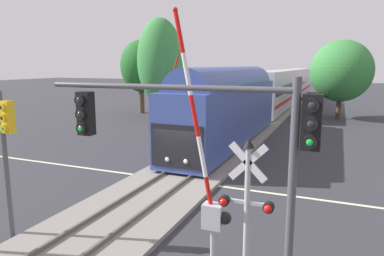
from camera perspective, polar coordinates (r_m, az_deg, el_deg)
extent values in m
plane|color=#333338|center=(17.62, -2.57, -8.42)|extent=(220.00, 220.00, 0.00)
cube|color=beige|center=(17.62, -2.57, -8.40)|extent=(44.00, 0.20, 0.01)
cube|color=gray|center=(17.59, -2.57, -8.14)|extent=(4.40, 80.00, 0.18)
cube|color=#56514C|center=(17.85, -4.68, -7.35)|extent=(0.10, 80.00, 0.14)
cube|color=#56514C|center=(17.27, -0.39, -7.93)|extent=(0.10, 80.00, 0.14)
cube|color=#384C93|center=(25.23, 5.95, 2.48)|extent=(3.00, 17.53, 3.90)
cube|color=black|center=(17.22, -2.51, -3.03)|extent=(2.76, 0.08, 2.15)
cylinder|color=#384C93|center=(25.05, 6.03, 6.63)|extent=(2.76, 15.78, 2.76)
sphere|color=#F4F2CC|center=(17.59, -3.99, -5.05)|extent=(0.24, 0.24, 0.24)
sphere|color=#F4F2CC|center=(17.18, -0.99, -5.40)|extent=(0.24, 0.24, 0.24)
cube|color=silver|center=(45.08, 13.48, 6.05)|extent=(3.00, 21.55, 4.60)
cube|color=black|center=(44.85, 15.41, 6.33)|extent=(0.04, 19.39, 0.90)
cube|color=red|center=(44.96, 15.33, 4.49)|extent=(0.04, 19.83, 0.36)
cube|color=silver|center=(67.31, 16.57, 7.16)|extent=(3.00, 21.55, 4.60)
cube|color=black|center=(67.15, 17.88, 7.35)|extent=(0.04, 19.39, 0.90)
cube|color=red|center=(67.23, 17.82, 6.11)|extent=(0.04, 19.83, 0.36)
cylinder|color=#B7B7BC|center=(10.57, 3.34, -18.42)|extent=(0.14, 0.14, 1.10)
cube|color=#B7B7BC|center=(10.17, 3.39, -13.97)|extent=(0.56, 0.40, 0.70)
sphere|color=black|center=(10.07, 5.33, -14.24)|extent=(0.36, 0.36, 0.36)
cylinder|color=red|center=(9.99, 2.81, -10.95)|extent=(0.34, 0.12, 1.14)
cylinder|color=white|center=(9.72, 1.63, -4.63)|extent=(0.34, 0.12, 1.14)
cylinder|color=red|center=(9.58, 0.42, 1.97)|extent=(0.34, 0.12, 1.14)
cylinder|color=white|center=(9.57, -0.82, 8.67)|extent=(0.34, 0.12, 1.14)
cylinder|color=red|center=(9.70, -2.09, 15.28)|extent=(0.34, 0.12, 1.14)
sphere|color=red|center=(9.81, -2.73, 18.50)|extent=(0.14, 0.14, 0.14)
cylinder|color=#B2B2B7|center=(9.19, 8.77, -14.30)|extent=(0.14, 0.14, 3.64)
cube|color=white|center=(8.67, 9.00, -5.47)|extent=(0.98, 0.05, 0.98)
cube|color=white|center=(8.67, 9.00, -5.47)|extent=(0.98, 0.05, 0.98)
cube|color=#B2B2B7|center=(9.02, 8.85, -11.77)|extent=(1.10, 0.08, 0.08)
cylinder|color=black|center=(9.06, 5.25, -11.58)|extent=(0.26, 0.18, 0.26)
cylinder|color=black|center=(8.83, 12.24, -12.38)|extent=(0.26, 0.18, 0.26)
sphere|color=red|center=(8.97, 5.05, -11.80)|extent=(0.20, 0.20, 0.20)
sphere|color=red|center=(8.73, 12.12, -12.62)|extent=(0.20, 0.20, 0.20)
cone|color=black|center=(8.57, 9.12, -2.41)|extent=(0.28, 0.28, 0.22)
cylinder|color=#B7B7BC|center=(24.73, -4.98, -1.70)|extent=(0.14, 0.14, 1.10)
cube|color=#B7B7BC|center=(24.56, -5.01, 0.35)|extent=(0.56, 0.40, 0.70)
sphere|color=black|center=(24.72, -5.73, 0.41)|extent=(0.36, 0.36, 0.36)
cylinder|color=red|center=(24.43, -4.75, 1.43)|extent=(0.38, 0.12, 0.98)
cylinder|color=white|center=(24.18, -4.22, 3.60)|extent=(0.38, 0.12, 0.98)
cylinder|color=red|center=(23.97, -3.67, 5.82)|extent=(0.38, 0.12, 0.98)
cylinder|color=white|center=(23.80, -3.11, 8.07)|extent=(0.38, 0.12, 0.98)
cylinder|color=red|center=(23.67, -2.54, 10.35)|extent=(0.38, 0.12, 0.98)
sphere|color=red|center=(23.63, -2.25, 11.50)|extent=(0.14, 0.14, 0.14)
cylinder|color=#4C4C51|center=(12.77, -27.76, -5.52)|extent=(0.16, 0.16, 4.82)
cube|color=gold|center=(12.26, -27.54, 1.59)|extent=(0.34, 0.26, 1.00)
sphere|color=#262626|center=(12.12, -28.20, 2.98)|extent=(0.20, 0.20, 0.20)
cylinder|color=gold|center=(12.11, -28.31, 2.96)|extent=(0.24, 0.10, 0.24)
sphere|color=#262626|center=(12.16, -28.08, 1.49)|extent=(0.20, 0.20, 0.20)
cylinder|color=gold|center=(12.14, -28.19, 1.46)|extent=(0.24, 0.10, 0.24)
sphere|color=green|center=(12.21, -27.95, 0.00)|extent=(0.20, 0.20, 0.20)
cylinder|color=gold|center=(12.19, -28.06, -0.02)|extent=(0.24, 0.10, 0.24)
cylinder|color=#4C4C51|center=(7.17, 15.53, -14.13)|extent=(0.16, 0.16, 5.40)
cube|color=black|center=(6.61, 18.72, 0.88)|extent=(0.34, 0.26, 1.00)
sphere|color=#262626|center=(6.42, 18.78, 3.50)|extent=(0.20, 0.20, 0.20)
cylinder|color=black|center=(6.39, 18.76, 3.47)|extent=(0.24, 0.10, 0.24)
sphere|color=#262626|center=(6.46, 18.62, 0.68)|extent=(0.20, 0.20, 0.20)
cylinder|color=black|center=(6.43, 18.60, 0.64)|extent=(0.24, 0.10, 0.24)
sphere|color=green|center=(6.52, 18.46, -2.09)|extent=(0.20, 0.20, 0.20)
cylinder|color=black|center=(6.49, 18.44, -2.15)|extent=(0.24, 0.10, 0.24)
cylinder|color=#4C4C51|center=(7.38, -5.26, 6.58)|extent=(5.49, 0.12, 0.12)
cube|color=black|center=(8.51, -16.72, 2.26)|extent=(0.34, 0.26, 1.00)
sphere|color=#262626|center=(8.36, -17.48, 4.30)|extent=(0.20, 0.20, 0.20)
cylinder|color=black|center=(8.33, -17.61, 4.28)|extent=(0.24, 0.10, 0.24)
sphere|color=#262626|center=(8.39, -17.37, 2.12)|extent=(0.20, 0.20, 0.20)
cylinder|color=black|center=(8.37, -17.50, 2.10)|extent=(0.24, 0.10, 0.24)
sphere|color=green|center=(8.44, -17.25, -0.03)|extent=(0.20, 0.20, 0.20)
cylinder|color=black|center=(8.42, -17.38, -0.06)|extent=(0.24, 0.10, 0.24)
cylinder|color=brown|center=(42.20, -8.11, 4.61)|extent=(0.64, 0.64, 3.24)
ellipsoid|color=#236628|center=(42.01, -8.24, 9.85)|extent=(4.71, 4.71, 5.96)
cylinder|color=#4C3828|center=(40.25, 22.55, 3.23)|extent=(0.46, 0.46, 2.63)
ellipsoid|color=#38843D|center=(40.02, 22.91, 8.47)|extent=(6.27, 6.27, 6.32)
cylinder|color=brown|center=(37.61, -5.04, 3.58)|extent=(0.41, 0.41, 2.68)
ellipsoid|color=#38843D|center=(37.37, -5.15, 10.67)|extent=(4.75, 4.75, 8.80)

